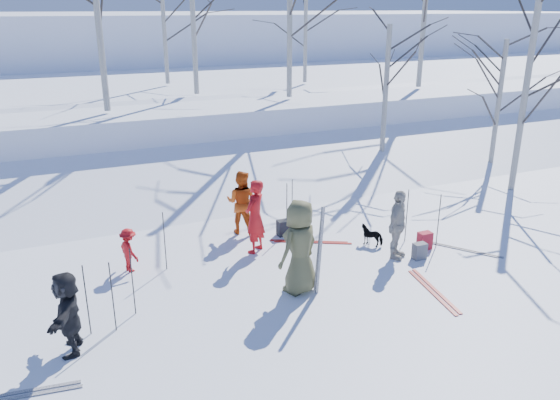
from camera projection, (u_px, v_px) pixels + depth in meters
name	position (u px, v px, depth m)	size (l,w,h in m)	color
ground	(308.00, 279.00, 11.56)	(120.00, 120.00, 0.00)	white
snow_ramp	(212.00, 181.00, 17.56)	(70.00, 9.50, 1.40)	white
snow_plateau	(150.00, 106.00, 25.91)	(70.00, 18.00, 2.20)	white
far_hill	(98.00, 52.00, 43.72)	(90.00, 30.00, 6.00)	white
skier_olive_center	(300.00, 247.00, 10.78)	(0.95, 0.62, 1.94)	#4F4F2F
skier_red_north	(255.00, 216.00, 12.60)	(0.64, 0.42, 1.76)	#B51014
skier_redor_behind	(241.00, 202.00, 13.71)	(0.79, 0.62, 1.63)	#BF470E
skier_red_seated	(129.00, 250.00, 11.78)	(0.63, 0.36, 0.98)	#B51014
skier_cream_east	(397.00, 225.00, 12.30)	(0.95, 0.40, 1.62)	beige
skier_grey_west	(68.00, 313.00, 8.93)	(1.35, 0.43, 1.45)	black
dog	(372.00, 235.00, 13.19)	(0.26, 0.58, 0.49)	black
upright_ski_left	(320.00, 251.00, 10.64)	(0.07, 0.02, 1.90)	silver
upright_ski_right	(319.00, 250.00, 10.69)	(0.07, 0.02, 1.90)	silver
ski_pair_a	(311.00, 242.00, 13.38)	(1.78, 1.06, 0.02)	#A82018
ski_pair_b	(433.00, 291.00, 11.07)	(0.50, 1.91, 0.02)	#A82018
ski_pair_c	(459.00, 249.00, 13.01)	(1.26, 1.67, 0.02)	silver
ski_pair_d	(14.00, 396.00, 8.09)	(1.91, 0.43, 0.02)	silver
ski_pole_a	(133.00, 282.00, 10.05)	(0.02, 0.02, 1.34)	black
ski_pole_b	(113.00, 297.00, 9.52)	(0.02, 0.02, 1.34)	black
ski_pole_c	(165.00, 241.00, 11.79)	(0.02, 0.02, 1.34)	black
ski_pole_d	(292.00, 204.00, 14.00)	(0.02, 0.02, 1.34)	black
ski_pole_e	(438.00, 221.00, 12.89)	(0.02, 0.02, 1.34)	black
ski_pole_f	(87.00, 300.00, 9.41)	(0.02, 0.02, 1.34)	black
ski_pole_g	(407.00, 216.00, 13.23)	(0.02, 0.02, 1.34)	black
ski_pole_h	(287.00, 209.00, 13.69)	(0.02, 0.02, 1.34)	black
backpack_red	(425.00, 241.00, 12.96)	(0.32, 0.22, 0.42)	#A51926
backpack_grey	(420.00, 251.00, 12.45)	(0.30, 0.20, 0.38)	#55575D
backpack_dark	(284.00, 228.00, 13.74)	(0.34, 0.24, 0.40)	black
birch_plateau_a	(290.00, 11.00, 19.88)	(4.96, 4.96, 6.23)	silver
birch_plateau_b	(164.00, 23.00, 23.67)	(4.23, 4.23, 5.18)	silver
birch_plateau_f	(193.00, 15.00, 20.64)	(4.76, 4.76, 5.94)	silver
birch_plateau_h	(306.00, 32.00, 24.30)	(3.68, 3.68, 4.40)	silver
birch_edge_b	(525.00, 97.00, 16.30)	(4.66, 4.66, 5.80)	silver
birch_edge_c	(498.00, 106.00, 18.73)	(3.72, 3.72, 4.45)	silver
birch_edge_e	(385.00, 100.00, 18.54)	(4.05, 4.05, 4.93)	silver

